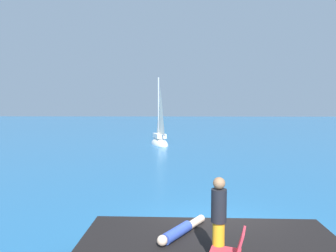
{
  "coord_description": "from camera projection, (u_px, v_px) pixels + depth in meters",
  "views": [
    {
      "loc": [
        -1.18,
        -8.6,
        3.74
      ],
      "look_at": [
        -1.7,
        15.11,
        2.0
      ],
      "focal_mm": 32.65,
      "sensor_mm": 36.0,
      "label": 1
    }
  ],
  "objects": [
    {
      "name": "ground_plane",
      "position": [
        215.0,
        233.0,
        8.82
      ],
      "size": [
        160.0,
        160.0,
        0.0
      ],
      "primitive_type": "plane",
      "color": "#236093"
    },
    {
      "name": "boulder_seaward",
      "position": [
        176.0,
        239.0,
        8.47
      ],
      "size": [
        1.53,
        1.39,
        0.91
      ],
      "primitive_type": "cube",
      "rotation": [
        -0.16,
        -0.04,
        0.24
      ],
      "color": "black",
      "rests_on": "ground"
    },
    {
      "name": "boulder_inland",
      "position": [
        129.0,
        246.0,
        8.01
      ],
      "size": [
        1.72,
        1.8,
        1.04
      ],
      "primitive_type": "cube",
      "rotation": [
        0.09,
        0.14,
        1.08
      ],
      "color": "black",
      "rests_on": "ground"
    },
    {
      "name": "sailboat_near",
      "position": [
        160.0,
        141.0,
        27.89
      ],
      "size": [
        2.3,
        3.73,
        6.73
      ],
      "rotation": [
        0.0,
        0.0,
        1.9
      ],
      "color": "white",
      "rests_on": "ground"
    },
    {
      "name": "person_sunbather",
      "position": [
        180.0,
        230.0,
        6.8
      ],
      "size": [
        1.11,
        1.53,
        0.25
      ],
      "rotation": [
        0.0,
        0.0,
        0.98
      ],
      "color": "#334CB2",
      "rests_on": "shore_ledge"
    },
    {
      "name": "person_standing",
      "position": [
        219.0,
        218.0,
        5.53
      ],
      "size": [
        0.28,
        0.28,
        1.62
      ],
      "rotation": [
        0.0,
        0.0,
        2.57
      ],
      "color": "gold",
      "rests_on": "shore_ledge"
    },
    {
      "name": "beach_chair",
      "position": [
        232.0,
        250.0,
        5.23
      ],
      "size": [
        0.71,
        0.63,
        0.8
      ],
      "rotation": [
        0.0,
        0.0,
        2.85
      ],
      "color": "#E03342",
      "rests_on": "shore_ledge"
    }
  ]
}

